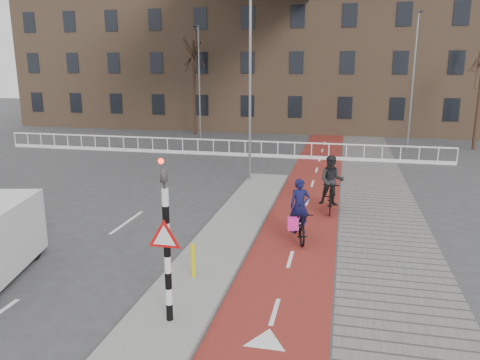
# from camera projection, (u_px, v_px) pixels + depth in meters

# --- Properties ---
(ground) EXTENTS (120.00, 120.00, 0.00)m
(ground) POSITION_uv_depth(u_px,v_px,m) (221.00, 286.00, 11.72)
(ground) COLOR #38383A
(ground) RESTS_ON ground
(bike_lane) EXTENTS (2.50, 60.00, 0.01)m
(bike_lane) POSITION_uv_depth(u_px,v_px,m) (311.00, 189.00, 20.88)
(bike_lane) COLOR maroon
(bike_lane) RESTS_ON ground
(sidewalk) EXTENTS (3.00, 60.00, 0.01)m
(sidewalk) POSITION_uv_depth(u_px,v_px,m) (376.00, 193.00, 20.29)
(sidewalk) COLOR slate
(sidewalk) RESTS_ON ground
(curb_island) EXTENTS (1.80, 16.00, 0.12)m
(curb_island) POSITION_uv_depth(u_px,v_px,m) (232.00, 229.00, 15.64)
(curb_island) COLOR gray
(curb_island) RESTS_ON ground
(traffic_signal) EXTENTS (0.80, 0.80, 3.68)m
(traffic_signal) POSITION_uv_depth(u_px,v_px,m) (166.00, 237.00, 9.46)
(traffic_signal) COLOR black
(traffic_signal) RESTS_ON curb_island
(bollard) EXTENTS (0.12, 0.12, 0.87)m
(bollard) POSITION_uv_depth(u_px,v_px,m) (193.00, 260.00, 11.87)
(bollard) COLOR #CDC80B
(bollard) RESTS_ON curb_island
(cyclist_near) EXTENTS (1.14, 1.99, 1.96)m
(cyclist_near) POSITION_uv_depth(u_px,v_px,m) (299.00, 220.00, 14.65)
(cyclist_near) COLOR black
(cyclist_near) RESTS_ON bike_lane
(cyclist_far) EXTENTS (0.93, 2.01, 2.13)m
(cyclist_far) POSITION_uv_depth(u_px,v_px,m) (331.00, 189.00, 17.49)
(cyclist_far) COLOR black
(cyclist_far) RESTS_ON bike_lane
(railing) EXTENTS (28.00, 0.10, 0.99)m
(railing) POSITION_uv_depth(u_px,v_px,m) (213.00, 150.00, 28.82)
(railing) COLOR silver
(railing) RESTS_ON ground
(townhouse_row) EXTENTS (46.00, 10.00, 15.90)m
(townhouse_row) POSITION_uv_depth(u_px,v_px,m) (281.00, 37.00, 40.83)
(townhouse_row) COLOR #7F6047
(townhouse_row) RESTS_ON ground
(tree_mid) EXTENTS (0.25, 0.25, 7.25)m
(tree_mid) POSITION_uv_depth(u_px,v_px,m) (194.00, 89.00, 36.67)
(tree_mid) COLOR black
(tree_mid) RESTS_ON ground
(tree_right) EXTENTS (0.23, 0.23, 6.36)m
(tree_right) POSITION_uv_depth(u_px,v_px,m) (479.00, 101.00, 30.00)
(tree_right) COLOR black
(tree_right) RESTS_ON ground
(streetlight_near) EXTENTS (0.12, 0.12, 8.39)m
(streetlight_near) POSITION_uv_depth(u_px,v_px,m) (250.00, 92.00, 21.25)
(streetlight_near) COLOR slate
(streetlight_near) RESTS_ON ground
(streetlight_left) EXTENTS (0.12, 0.12, 8.24)m
(streetlight_left) POSITION_uv_depth(u_px,v_px,m) (199.00, 83.00, 35.18)
(streetlight_left) COLOR slate
(streetlight_left) RESTS_ON ground
(streetlight_right) EXTENTS (0.12, 0.12, 8.65)m
(streetlight_right) POSITION_uv_depth(u_px,v_px,m) (413.00, 83.00, 29.59)
(streetlight_right) COLOR slate
(streetlight_right) RESTS_ON ground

